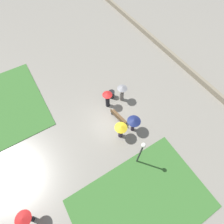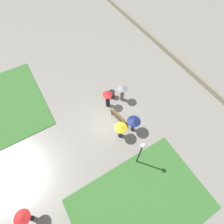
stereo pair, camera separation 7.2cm
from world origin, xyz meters
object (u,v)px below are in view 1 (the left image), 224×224
crowd_person_navy (134,122)px  crowd_person_grey (122,92)px  park_bench (118,117)px  lamp_post (141,151)px  crowd_person_yellow (121,129)px  crowd_person_red (107,98)px  trash_bin (112,94)px  lone_walker_far_path (25,219)px

crowd_person_navy → crowd_person_grey: crowd_person_grey is taller
park_bench → lamp_post: 4.62m
crowd_person_yellow → crowd_person_red: bearing=-146.2°
lamp_post → crowd_person_grey: size_ratio=1.96×
crowd_person_yellow → trash_bin: bearing=-155.5°
crowd_person_red → crowd_person_yellow: size_ratio=1.09×
crowd_person_grey → crowd_person_red: bearing=4.0°
crowd_person_navy → crowd_person_yellow: bearing=-83.0°
lamp_post → trash_bin: 7.10m
lamp_post → park_bench: bearing=-10.8°
lone_walker_far_path → lamp_post: bearing=80.8°
park_bench → crowd_person_red: 2.00m
park_bench → trash_bin: size_ratio=2.30×
crowd_person_yellow → lone_walker_far_path: (-2.10, 8.56, -0.02)m
lone_walker_far_path → crowd_person_grey: bearing=110.3°
park_bench → crowd_person_yellow: bearing=145.5°
trash_bin → crowd_person_navy: (-4.05, 0.31, 1.02)m
park_bench → crowd_person_red: size_ratio=0.93×
crowd_person_yellow → crowd_person_navy: crowd_person_navy is taller
crowd_person_red → lone_walker_far_path: 10.72m
lamp_post → crowd_person_red: (5.91, -0.77, -1.21)m
crowd_person_grey → crowd_person_navy: bearing=81.0°
park_bench → lamp_post: lamp_post is taller
crowd_person_red → crowd_person_yellow: bearing=78.9°
park_bench → crowd_person_yellow: 1.83m
lamp_post → crowd_person_yellow: bearing=-1.7°
crowd_person_navy → lone_walker_far_path: crowd_person_navy is taller
trash_bin → crowd_person_red: crowd_person_red is taller
lamp_post → crowd_person_navy: 3.05m
lamp_post → crowd_person_red: 6.08m
park_bench → lone_walker_far_path: 9.96m
park_bench → crowd_person_yellow: crowd_person_yellow is taller
crowd_person_red → lone_walker_far_path: (-5.42, 9.25, -0.02)m
park_bench → trash_bin: 2.65m
lone_walker_far_path → trash_bin: bearing=115.2°
trash_bin → lone_walker_far_path: lone_walker_far_path is taller
park_bench → crowd_person_navy: size_ratio=1.02×
lone_walker_far_path → park_bench: bearing=105.2°
trash_bin → park_bench: bearing=161.4°
park_bench → lone_walker_far_path: (-3.59, 9.26, 0.79)m
crowd_person_navy → crowd_person_grey: bearing=172.7°
trash_bin → lone_walker_far_path: 11.84m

